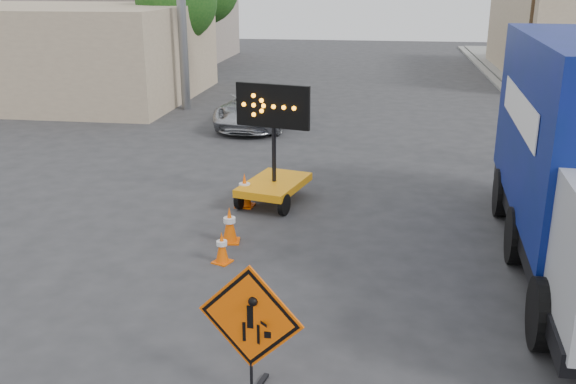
# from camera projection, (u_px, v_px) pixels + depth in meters

# --- Properties ---
(ground) EXTENTS (100.00, 100.00, 0.00)m
(ground) POSITION_uv_depth(u_px,v_px,m) (253.00, 379.00, 8.62)
(ground) COLOR #2D2D30
(ground) RESTS_ON ground
(curb_right) EXTENTS (0.40, 60.00, 0.12)m
(curb_right) POSITION_uv_depth(u_px,v_px,m) (551.00, 136.00, 21.64)
(curb_right) COLOR gray
(curb_right) RESTS_ON ground
(storefront_left_near) EXTENTS (14.00, 10.00, 4.00)m
(storefront_left_near) POSITION_uv_depth(u_px,v_px,m) (36.00, 52.00, 28.74)
(storefront_left_near) COLOR tan
(storefront_left_near) RESTS_ON ground
(storefront_left_far) EXTENTS (12.00, 10.00, 4.40)m
(storefront_left_far) POSITION_uv_depth(u_px,v_px,m) (133.00, 25.00, 41.94)
(storefront_left_far) COLOR #A49388
(storefront_left_far) RESTS_ON ground
(tree_left_near) EXTENTS (3.71, 3.71, 6.03)m
(tree_left_near) POSITION_uv_depth(u_px,v_px,m) (176.00, 1.00, 29.07)
(tree_left_near) COLOR #4A3220
(tree_left_near) RESTS_ON ground
(construction_sign) EXTENTS (1.38, 0.99, 1.87)m
(construction_sign) POSITION_uv_depth(u_px,v_px,m) (250.00, 330.00, 7.94)
(construction_sign) COLOR black
(construction_sign) RESTS_ON ground
(arrow_board) EXTENTS (1.78, 2.23, 2.85)m
(arrow_board) POSITION_uv_depth(u_px,v_px,m) (274.00, 177.00, 15.22)
(arrow_board) COLOR orange
(arrow_board) RESTS_ON ground
(pickup_truck) EXTENTS (2.67, 5.16, 1.39)m
(pickup_truck) POSITION_uv_depth(u_px,v_px,m) (259.00, 106.00, 23.30)
(pickup_truck) COLOR #B0B2B7
(pickup_truck) RESTS_ON ground
(cone_a) EXTENTS (0.41, 0.41, 0.63)m
(cone_a) POSITION_uv_depth(u_px,v_px,m) (222.00, 247.00, 12.07)
(cone_a) COLOR #FF5C05
(cone_a) RESTS_ON ground
(cone_b) EXTENTS (0.43, 0.43, 0.75)m
(cone_b) POSITION_uv_depth(u_px,v_px,m) (230.00, 225.00, 13.00)
(cone_b) COLOR #FF5C05
(cone_b) RESTS_ON ground
(cone_c) EXTENTS (0.44, 0.44, 0.81)m
(cone_c) POSITION_uv_depth(u_px,v_px,m) (245.00, 190.00, 15.04)
(cone_c) COLOR #FF5C05
(cone_c) RESTS_ON ground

